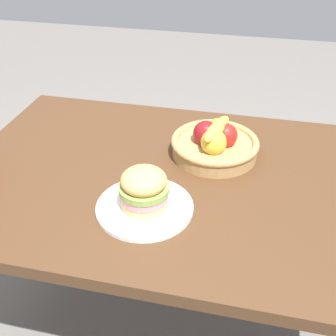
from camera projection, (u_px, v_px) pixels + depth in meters
name	position (u px, v px, depth m)	size (l,w,h in m)	color
ground_plane	(177.00, 322.00, 1.71)	(8.00, 8.00, 0.00)	slate
dining_table	(179.00, 201.00, 1.35)	(1.40, 0.90, 0.75)	#4C301C
plate	(145.00, 207.00, 1.15)	(0.27, 0.27, 0.01)	white
sandwich	(144.00, 189.00, 1.12)	(0.14, 0.14, 0.12)	#E5BC75
fruit_basket	(215.00, 143.00, 1.36)	(0.29, 0.29, 0.14)	tan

